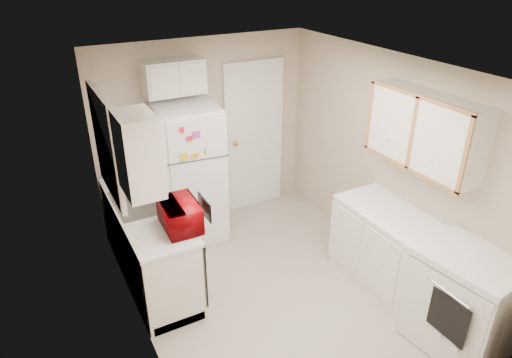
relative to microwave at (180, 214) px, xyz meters
name	(u,v)px	position (x,y,z in m)	size (l,w,h in m)	color
floor	(278,293)	(0.89, -0.37, -1.05)	(3.80, 3.80, 0.00)	beige
ceiling	(284,70)	(0.89, -0.37, 1.35)	(3.80, 3.80, 0.00)	white
wall_left	(136,233)	(-0.51, -0.37, 0.15)	(3.80, 3.80, 0.00)	#BEAC95
wall_right	(391,166)	(2.29, -0.37, 0.15)	(3.80, 3.80, 0.00)	#BEAC95
wall_back	(205,133)	(0.89, 1.53, 0.15)	(2.80, 2.80, 0.00)	#BEAC95
wall_front	(436,322)	(0.89, -2.27, 0.15)	(2.80, 2.80, 0.00)	#BEAC95
left_counter	(150,243)	(-0.21, 0.53, -0.60)	(0.60, 1.80, 0.90)	silver
dishwasher	(195,262)	(0.08, -0.07, -0.56)	(0.03, 0.58, 0.72)	black
sink	(142,205)	(-0.21, 0.68, -0.19)	(0.54, 0.74, 0.16)	gray
microwave	(180,214)	(0.00, 0.00, 0.00)	(0.27, 0.49, 0.33)	#8B0005
soap_bottle	(130,185)	(-0.26, 0.91, -0.05)	(0.09, 0.10, 0.21)	white
window_blinds	(107,145)	(-0.47, 0.68, 0.55)	(0.10, 0.98, 1.08)	silver
upper_cabinet_left	(138,154)	(-0.36, -0.15, 0.75)	(0.30, 0.45, 0.70)	silver
refrigerator	(190,174)	(0.52, 1.14, -0.18)	(0.71, 0.69, 1.73)	silver
cabinet_over_fridge	(174,77)	(0.49, 1.38, 0.95)	(0.70, 0.30, 0.40)	silver
interior_door	(254,137)	(1.59, 1.49, -0.03)	(0.86, 0.06, 2.08)	silver
right_counter	(415,270)	(1.99, -1.17, -0.60)	(0.60, 2.00, 0.90)	silver
stove	(463,301)	(1.99, -1.74, -0.56)	(0.66, 0.81, 0.99)	silver
upper_cabinet_right	(425,131)	(2.14, -0.87, 0.75)	(0.30, 1.20, 0.70)	silver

